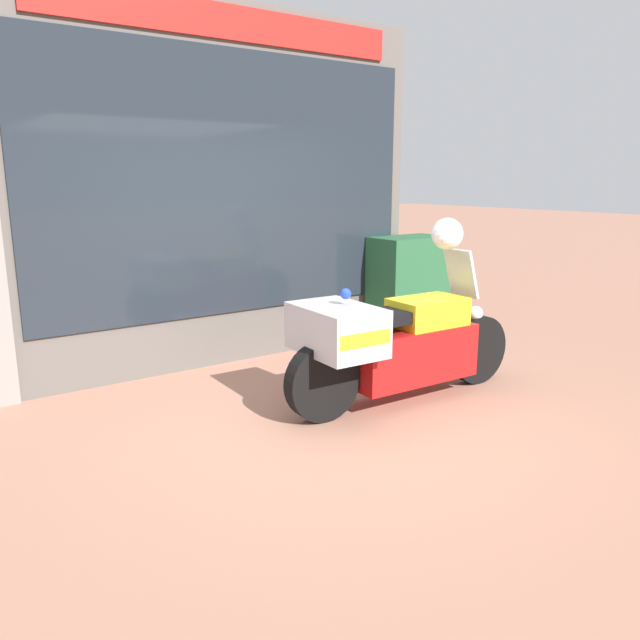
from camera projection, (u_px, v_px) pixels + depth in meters
ground_plane at (309, 418)px, 5.11m from camera, size 60.00×60.00×0.00m
shop_building at (164, 190)px, 6.09m from camera, size 5.18×0.55×3.60m
window_display at (226, 315)px, 6.78m from camera, size 3.99×0.30×1.96m
paramedic_motorcycle at (392, 342)px, 5.33m from camera, size 2.42×0.80×1.31m
utility_cabinet at (408, 288)px, 7.56m from camera, size 0.91×0.54×1.24m
white_helmet at (447, 234)px, 5.45m from camera, size 0.28×0.28×0.28m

